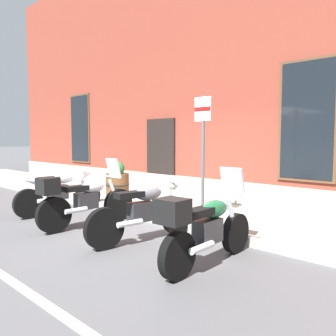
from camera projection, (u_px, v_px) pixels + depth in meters
The scene contains 9 objects.
ground_plane at pixel (152, 224), 7.22m from camera, with size 140.00×140.00×0.00m, color #4C4C4F.
sidewalk at pixel (190, 211), 8.07m from camera, with size 27.32×2.39×0.15m, color gray.
brick_pub_facade at pixel (281, 73), 10.80m from camera, with size 21.32×6.19×7.49m.
motorcycle_white_sport at pixel (63, 189), 8.20m from camera, with size 0.62×2.12×1.07m.
motorcycle_silver_touring at pixel (84, 199), 6.90m from camera, with size 0.62×2.15×1.32m.
motorcycle_grey_naked at pixel (145, 212), 5.98m from camera, with size 0.62×2.15×1.00m.
motorcycle_green_touring at pixel (205, 227), 4.75m from camera, with size 0.62×2.00×1.31m.
parking_sign at pixel (203, 141), 6.63m from camera, with size 0.36×0.07×2.37m.
barrel_planter at pixel (117, 181), 9.79m from camera, with size 0.66×0.66×0.95m.
Camera 1 is at (5.17, -4.88, 1.74)m, focal length 37.90 mm.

